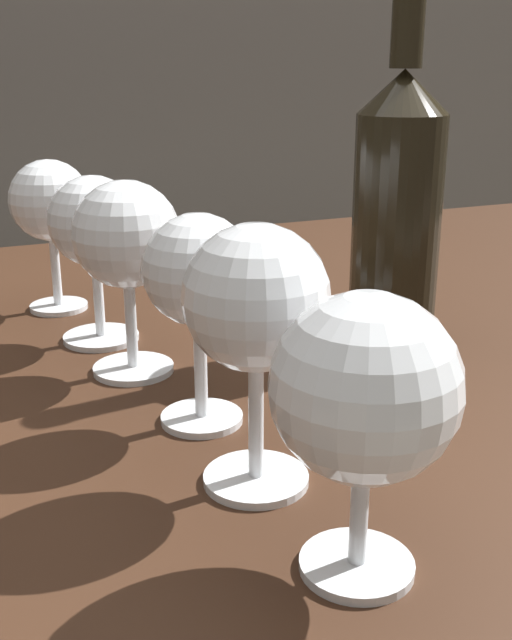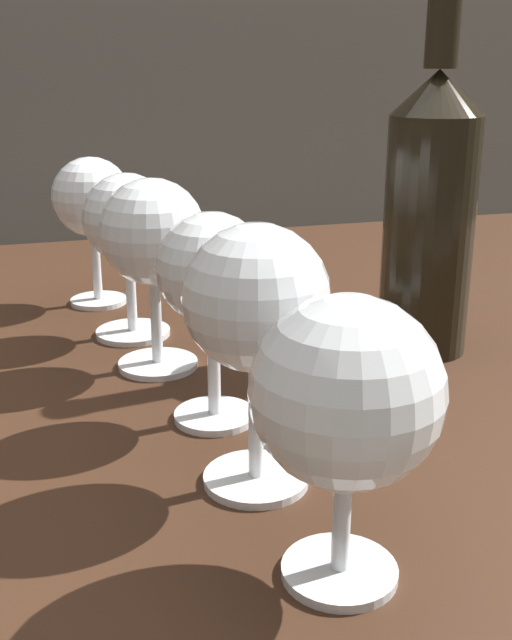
# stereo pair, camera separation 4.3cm
# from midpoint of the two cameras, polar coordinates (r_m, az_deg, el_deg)

# --- Properties ---
(dining_table) EXTENTS (1.45, 0.89, 0.75)m
(dining_table) POSITION_cam_midpoint_polar(r_m,az_deg,el_deg) (0.72, 0.67, -7.97)
(dining_table) COLOR #382114
(dining_table) RESTS_ON ground_plane
(wine_glass_rose) EXTENTS (0.09, 0.09, 0.14)m
(wine_glass_rose) POSITION_cam_midpoint_polar(r_m,az_deg,el_deg) (0.36, 10.14, -5.66)
(wine_glass_rose) COLOR white
(wine_glass_rose) RESTS_ON dining_table
(wine_glass_merlot) EXTENTS (0.08, 0.08, 0.16)m
(wine_glass_merlot) POSITION_cam_midpoint_polar(r_m,az_deg,el_deg) (0.43, 2.88, 1.12)
(wine_glass_merlot) COLOR white
(wine_glass_merlot) RESTS_ON dining_table
(wine_glass_chardonnay) EXTENTS (0.07, 0.07, 0.15)m
(wine_glass_chardonnay) POSITION_cam_midpoint_polar(r_m,az_deg,el_deg) (0.51, -0.84, 3.29)
(wine_glass_chardonnay) COLOR white
(wine_glass_chardonnay) RESTS_ON dining_table
(wine_glass_amber) EXTENTS (0.08, 0.08, 0.15)m
(wine_glass_amber) POSITION_cam_midpoint_polar(r_m,az_deg,el_deg) (0.60, -5.60, 6.02)
(wine_glass_amber) COLOR white
(wine_glass_amber) RESTS_ON dining_table
(wine_glass_port) EXTENTS (0.08, 0.08, 0.15)m
(wine_glass_port) POSITION_cam_midpoint_polar(r_m,az_deg,el_deg) (0.68, -7.67, 7.00)
(wine_glass_port) COLOR white
(wine_glass_port) RESTS_ON dining_table
(wine_glass_pinot) EXTENTS (0.08, 0.08, 0.15)m
(wine_glass_pinot) POSITION_cam_midpoint_polar(r_m,az_deg,el_deg) (0.78, -10.43, 8.61)
(wine_glass_pinot) COLOR white
(wine_glass_pinot) RESTS_ON dining_table
(wine_bottle) EXTENTS (0.07, 0.07, 0.31)m
(wine_bottle) POSITION_cam_midpoint_polar(r_m,az_deg,el_deg) (0.66, 14.50, 7.92)
(wine_bottle) COLOR black
(wine_bottle) RESTS_ON dining_table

